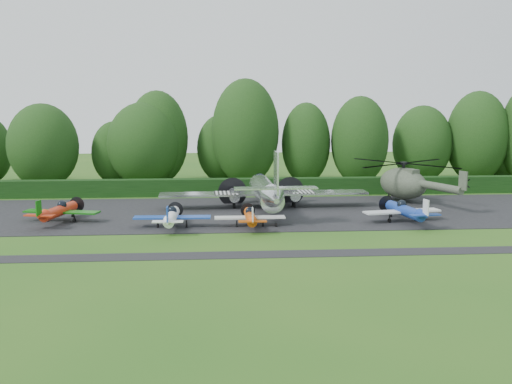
{
  "coord_description": "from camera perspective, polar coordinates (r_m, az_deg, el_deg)",
  "views": [
    {
      "loc": [
        -2.0,
        -45.76,
        10.82
      ],
      "look_at": [
        1.87,
        7.35,
        2.5
      ],
      "focal_mm": 40.0,
      "sensor_mm": 36.0,
      "label": 1
    }
  ],
  "objects": [
    {
      "name": "light_plane_white",
      "position": [
        50.1,
        -8.43,
        -2.43
      ],
      "size": [
        6.72,
        7.06,
        2.58
      ],
      "rotation": [
        0.0,
        0.0,
        0.03
      ],
      "color": "white",
      "rests_on": "ground"
    },
    {
      "name": "hedgerow",
      "position": [
        67.66,
        -2.42,
        -0.33
      ],
      "size": [
        90.0,
        1.6,
        2.0
      ],
      "primitive_type": "cube",
      "color": "black",
      "rests_on": "ground"
    },
    {
      "name": "tree_4",
      "position": [
        87.06,
        23.84,
        4.09
      ],
      "size": [
        6.35,
        6.35,
        9.41
      ],
      "color": "black",
      "rests_on": "ground"
    },
    {
      "name": "tree_13",
      "position": [
        76.17,
        -11.17,
        4.69
      ],
      "size": [
        9.46,
        9.46,
        10.98
      ],
      "color": "black",
      "rests_on": "ground"
    },
    {
      "name": "light_plane_blue",
      "position": [
        53.61,
        14.66,
        -1.79
      ],
      "size": [
        7.27,
        7.65,
        2.8
      ],
      "rotation": [
        0.0,
        0.0,
        -0.17
      ],
      "color": "navy",
      "rests_on": "ground"
    },
    {
      "name": "tree_10",
      "position": [
        75.64,
        -1.06,
        5.99
      ],
      "size": [
        8.9,
        8.9,
        14.05
      ],
      "color": "black",
      "rests_on": "ground"
    },
    {
      "name": "tree_2",
      "position": [
        81.78,
        16.27,
        4.63
      ],
      "size": [
        8.03,
        8.03,
        10.54
      ],
      "color": "black",
      "rests_on": "ground"
    },
    {
      "name": "light_plane_red",
      "position": [
        54.9,
        -19.1,
        -1.79
      ],
      "size": [
        7.02,
        7.38,
        2.7
      ],
      "rotation": [
        0.0,
        0.0,
        0.23
      ],
      "color": "red",
      "rests_on": "ground"
    },
    {
      "name": "tree_1",
      "position": [
        77.67,
        -20.52,
        4.32
      ],
      "size": [
        8.82,
        8.82,
        10.83
      ],
      "color": "black",
      "rests_on": "ground"
    },
    {
      "name": "apron",
      "position": [
        56.84,
        -2.08,
        -2.1
      ],
      "size": [
        70.0,
        18.0,
        0.01
      ],
      "primitive_type": "cube",
      "color": "black",
      "rests_on": "ground"
    },
    {
      "name": "ground",
      "position": [
        47.06,
        -1.63,
        -4.41
      ],
      "size": [
        160.0,
        160.0,
        0.0
      ],
      "primitive_type": "plane",
      "color": "#275818",
      "rests_on": "ground"
    },
    {
      "name": "tree_9",
      "position": [
        77.15,
        5.0,
        4.86
      ],
      "size": [
        6.56,
        6.56,
        10.94
      ],
      "color": "black",
      "rests_on": "ground"
    },
    {
      "name": "taxiway_verge",
      "position": [
        41.25,
        -1.26,
        -6.32
      ],
      "size": [
        70.0,
        2.0,
        0.0
      ],
      "primitive_type": "cube",
      "color": "black",
      "rests_on": "ground"
    },
    {
      "name": "tree_6",
      "position": [
        78.84,
        -3.51,
        4.37
      ],
      "size": [
        6.64,
        6.64,
        9.3
      ],
      "color": "black",
      "rests_on": "ground"
    },
    {
      "name": "tree_5",
      "position": [
        77.69,
        -9.82,
        5.38
      ],
      "size": [
        8.14,
        8.14,
        12.52
      ],
      "color": "black",
      "rests_on": "ground"
    },
    {
      "name": "transport_plane",
      "position": [
        57.72,
        0.98,
        0.02
      ],
      "size": [
        21.56,
        16.53,
        6.91
      ],
      "rotation": [
        0.0,
        0.0,
        -0.03
      ],
      "color": "silver",
      "rests_on": "ground"
    },
    {
      "name": "helicopter",
      "position": [
        64.74,
        14.51,
        1.1
      ],
      "size": [
        13.75,
        16.1,
        4.43
      ],
      "rotation": [
        0.0,
        0.0,
        -0.37
      ],
      "color": "#373F31",
      "rests_on": "ground"
    },
    {
      "name": "light_plane_orange",
      "position": [
        49.9,
        -0.59,
        -2.47
      ],
      "size": [
        6.23,
        6.55,
        2.39
      ],
      "rotation": [
        0.0,
        0.0,
        -0.0
      ],
      "color": "#C3490B",
      "rests_on": "ground"
    },
    {
      "name": "tree_7",
      "position": [
        77.24,
        10.32,
        5.07
      ],
      "size": [
        7.59,
        7.59,
        11.78
      ],
      "color": "black",
      "rests_on": "ground"
    },
    {
      "name": "tree_3",
      "position": [
        78.96,
        -13.95,
        3.82
      ],
      "size": [
        6.08,
        6.08,
        8.44
      ],
      "color": "black",
      "rests_on": "ground"
    },
    {
      "name": "tree_11",
      "position": [
        83.7,
        21.23,
        5.14
      ],
      "size": [
        8.25,
        8.25,
        12.49
      ],
      "color": "black",
      "rests_on": "ground"
    },
    {
      "name": "sign_board",
      "position": [
        74.25,
        21.72,
        0.75
      ],
      "size": [
        2.99,
        0.11,
        1.68
      ],
      "rotation": [
        0.0,
        0.0,
        0.02
      ],
      "color": "#3F3326",
      "rests_on": "ground"
    }
  ]
}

